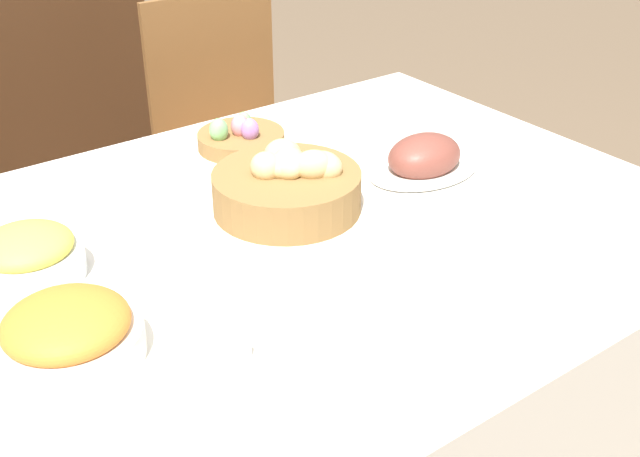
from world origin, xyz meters
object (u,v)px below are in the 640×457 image
(bread_basket, at_px, (288,185))
(pineapple_bowl, at_px, (28,256))
(fork, at_px, (338,386))
(spoon, at_px, (501,306))
(chair_far_right, at_px, (235,145))
(knife, at_px, (487,312))
(drinking_cup, at_px, (472,235))
(dinner_plate, at_px, (418,346))
(carrot_bowl, at_px, (68,334))
(ham_platter, at_px, (424,159))
(egg_basket, at_px, (240,137))
(butter_dish, at_px, (203,350))

(bread_basket, xyz_separation_m, pineapple_bowl, (-0.47, 0.05, -0.01))
(fork, distance_m, spoon, 0.31)
(chair_far_right, height_order, knife, chair_far_right)
(drinking_cup, bearing_deg, spoon, -116.66)
(pineapple_bowl, xyz_separation_m, dinner_plate, (0.38, -0.51, -0.03))
(pineapple_bowl, height_order, carrot_bowl, carrot_bowl)
(bread_basket, distance_m, ham_platter, 0.32)
(carrot_bowl, distance_m, dinner_plate, 0.49)
(egg_basket, relative_size, carrot_bowl, 0.91)
(egg_basket, height_order, ham_platter, same)
(fork, distance_m, knife, 0.28)
(carrot_bowl, distance_m, spoon, 0.64)
(chair_far_right, xyz_separation_m, spoon, (-0.29, -1.29, 0.26))
(egg_basket, height_order, knife, egg_basket)
(egg_basket, xyz_separation_m, dinner_plate, (-0.17, -0.75, -0.02))
(drinking_cup, bearing_deg, fork, -161.23)
(egg_basket, bearing_deg, fork, -112.30)
(pineapple_bowl, distance_m, fork, 0.57)
(ham_platter, distance_m, drinking_cup, 0.34)
(pineapple_bowl, bearing_deg, carrot_bowl, -96.10)
(spoon, height_order, butter_dish, butter_dish)
(dinner_plate, relative_size, spoon, 1.41)
(ham_platter, height_order, carrot_bowl, carrot_bowl)
(dinner_plate, height_order, fork, dinner_plate)
(knife, distance_m, spoon, 0.03)
(fork, xyz_separation_m, knife, (0.28, 0.00, 0.00))
(chair_far_right, distance_m, carrot_bowl, 1.37)
(ham_platter, height_order, fork, ham_platter)
(pineapple_bowl, relative_size, carrot_bowl, 0.85)
(knife, bearing_deg, egg_basket, 85.13)
(egg_basket, bearing_deg, ham_platter, -53.52)
(chair_far_right, height_order, pineapple_bowl, chair_far_right)
(drinking_cup, relative_size, butter_dish, 0.81)
(chair_far_right, xyz_separation_m, bread_basket, (-0.37, -0.83, 0.31))
(chair_far_right, height_order, dinner_plate, chair_far_right)
(dinner_plate, bearing_deg, butter_dish, 148.14)
(egg_basket, xyz_separation_m, carrot_bowl, (-0.57, -0.48, 0.01))
(dinner_plate, distance_m, knife, 0.14)
(ham_platter, height_order, dinner_plate, ham_platter)
(fork, bearing_deg, chair_far_right, 61.94)
(chair_far_right, height_order, ham_platter, chair_far_right)
(carrot_bowl, xyz_separation_m, knife, (0.55, -0.27, -0.04))
(chair_far_right, relative_size, spoon, 5.58)
(ham_platter, xyz_separation_m, carrot_bowl, (-0.81, -0.15, 0.01))
(ham_platter, relative_size, drinking_cup, 2.75)
(pineapple_bowl, bearing_deg, fork, -65.28)
(egg_basket, bearing_deg, dinner_plate, -102.49)
(bread_basket, xyz_separation_m, spoon, (0.08, -0.46, -0.05))
(knife, bearing_deg, bread_basket, 93.25)
(fork, xyz_separation_m, drinking_cup, (0.38, 0.13, 0.04))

